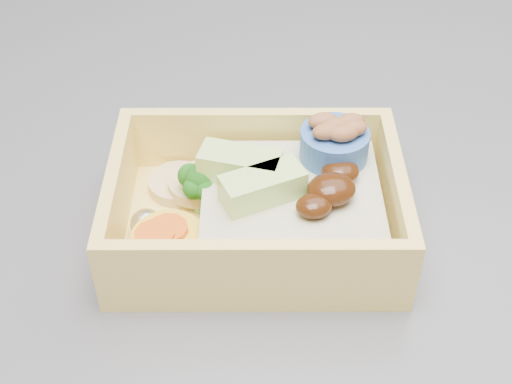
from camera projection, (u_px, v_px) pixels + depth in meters
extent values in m
cube|color=#333338|center=(335.00, 120.00, 0.59)|extent=(1.24, 0.84, 0.04)
cube|color=#FFDD69|center=(256.00, 228.00, 0.46)|extent=(0.21, 0.17, 0.01)
cube|color=#FFDD69|center=(256.00, 138.00, 0.49)|extent=(0.18, 0.05, 0.04)
cube|color=#FFDD69|center=(256.00, 272.00, 0.40)|extent=(0.18, 0.05, 0.04)
cube|color=#FFDD69|center=(395.00, 198.00, 0.44)|extent=(0.03, 0.11, 0.04)
cube|color=#FFDD69|center=(117.00, 198.00, 0.44)|extent=(0.03, 0.11, 0.04)
cube|color=tan|center=(291.00, 207.00, 0.45)|extent=(0.13, 0.12, 0.03)
ellipsoid|color=#341707|center=(331.00, 189.00, 0.43)|extent=(0.04, 0.03, 0.02)
ellipsoid|color=#341707|center=(340.00, 172.00, 0.44)|extent=(0.03, 0.03, 0.01)
ellipsoid|color=#341707|center=(314.00, 206.00, 0.42)|extent=(0.03, 0.02, 0.01)
cube|color=#C0F07E|center=(263.00, 186.00, 0.43)|extent=(0.05, 0.03, 0.02)
cube|color=#C0F07E|center=(240.00, 165.00, 0.44)|extent=(0.05, 0.04, 0.02)
cylinder|color=#7AB15F|center=(202.00, 200.00, 0.46)|extent=(0.01, 0.01, 0.02)
sphere|color=#1A6016|center=(200.00, 178.00, 0.45)|extent=(0.02, 0.02, 0.02)
sphere|color=#1A6016|center=(213.00, 177.00, 0.45)|extent=(0.02, 0.02, 0.02)
sphere|color=#1A6016|center=(190.00, 176.00, 0.45)|extent=(0.02, 0.02, 0.02)
sphere|color=#1A6016|center=(205.00, 189.00, 0.45)|extent=(0.01, 0.01, 0.01)
sphere|color=#1A6016|center=(194.00, 188.00, 0.45)|extent=(0.01, 0.01, 0.01)
sphere|color=#1A6016|center=(201.00, 173.00, 0.46)|extent=(0.01, 0.01, 0.01)
cylinder|color=yellow|center=(169.00, 247.00, 0.43)|extent=(0.04, 0.04, 0.02)
cylinder|color=#EC5B13|center=(168.00, 229.00, 0.42)|extent=(0.02, 0.02, 0.00)
cylinder|color=#EC5B13|center=(155.00, 235.00, 0.41)|extent=(0.02, 0.02, 0.00)
cylinder|color=#D5BC7B|center=(178.00, 184.00, 0.48)|extent=(0.04, 0.04, 0.01)
cylinder|color=#D5BC7B|center=(198.00, 184.00, 0.47)|extent=(0.04, 0.04, 0.01)
ellipsoid|color=silver|center=(226.00, 170.00, 0.48)|extent=(0.02, 0.02, 0.02)
ellipsoid|color=silver|center=(146.00, 224.00, 0.44)|extent=(0.02, 0.02, 0.02)
cylinder|color=#3663B9|center=(334.00, 145.00, 0.46)|extent=(0.04, 0.04, 0.02)
ellipsoid|color=brown|center=(336.00, 125.00, 0.45)|extent=(0.02, 0.02, 0.01)
ellipsoid|color=brown|center=(350.00, 122.00, 0.45)|extent=(0.02, 0.02, 0.01)
ellipsoid|color=brown|center=(323.00, 121.00, 0.45)|extent=(0.02, 0.02, 0.01)
ellipsoid|color=brown|center=(344.00, 133.00, 0.44)|extent=(0.02, 0.02, 0.01)
ellipsoid|color=brown|center=(327.00, 131.00, 0.44)|extent=(0.02, 0.02, 0.01)
ellipsoid|color=brown|center=(353.00, 128.00, 0.44)|extent=(0.02, 0.02, 0.01)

